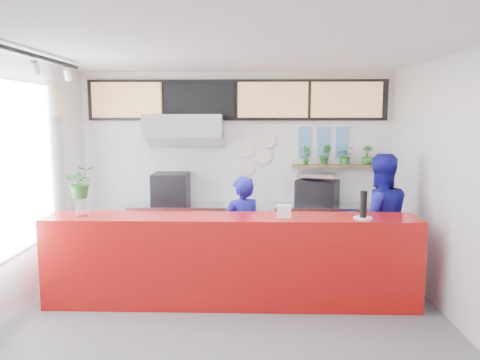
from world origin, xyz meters
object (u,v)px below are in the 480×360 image
at_px(panini_oven, 171,189).
at_px(espresso_machine, 317,192).
at_px(service_counter, 231,260).
at_px(staff_right, 379,221).
at_px(pepper_mill, 363,204).
at_px(staff_center, 242,233).

distance_m(panini_oven, espresso_machine, 2.32).
bearing_deg(service_counter, espresso_machine, 54.58).
bearing_deg(staff_right, espresso_machine, -66.68).
distance_m(espresso_machine, staff_right, 1.37).
distance_m(staff_right, pepper_mill, 0.89).
bearing_deg(panini_oven, staff_right, -21.93).
height_order(service_counter, staff_center, staff_center).
bearing_deg(staff_right, panini_oven, -27.44).
xyz_separation_m(espresso_machine, pepper_mill, (0.28, -1.90, 0.17)).
distance_m(espresso_machine, pepper_mill, 1.92).
relative_size(service_counter, staff_right, 2.48).
relative_size(staff_center, staff_right, 0.83).
distance_m(espresso_machine, staff_center, 1.74).
bearing_deg(panini_oven, espresso_machine, -0.28).
distance_m(service_counter, espresso_machine, 2.28).
xyz_separation_m(staff_center, staff_right, (1.82, 0.06, 0.15)).
height_order(panini_oven, staff_right, staff_right).
bearing_deg(service_counter, pepper_mill, -3.50).
relative_size(service_counter, pepper_mill, 14.18).
xyz_separation_m(staff_right, pepper_mill, (-0.38, -0.71, 0.37)).
bearing_deg(espresso_machine, service_counter, -103.97).
relative_size(service_counter, panini_oven, 8.13).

